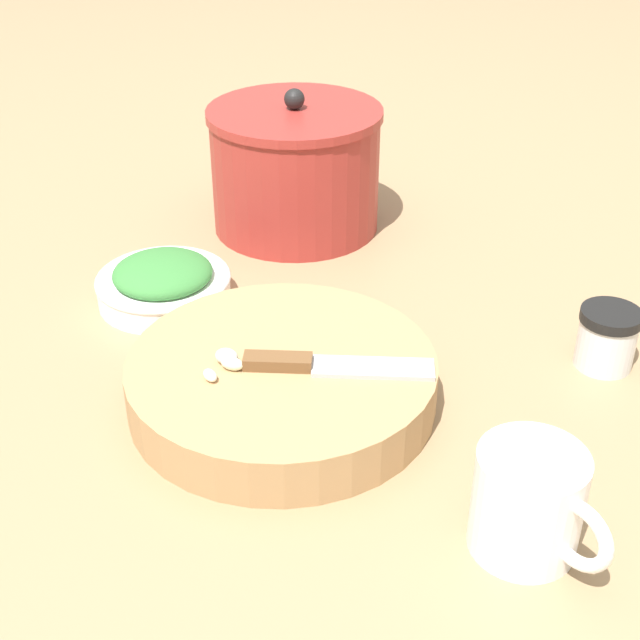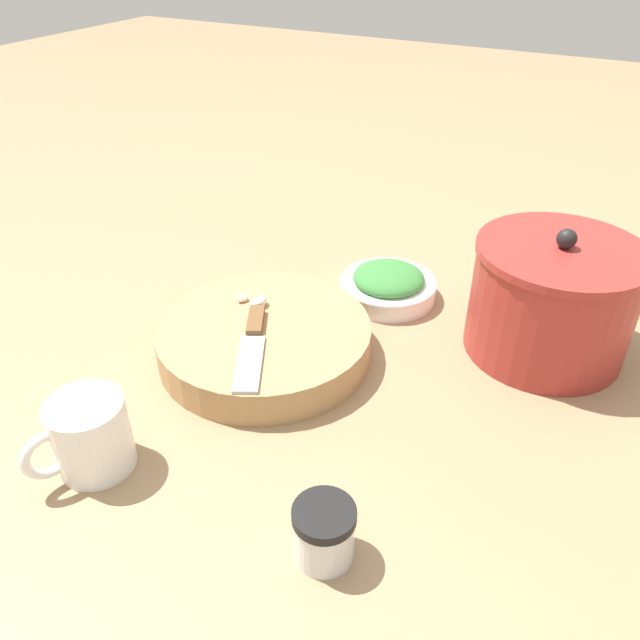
{
  "view_description": "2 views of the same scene",
  "coord_description": "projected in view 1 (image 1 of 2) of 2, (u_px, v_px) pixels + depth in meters",
  "views": [
    {
      "loc": [
        0.4,
        -0.72,
        0.56
      ],
      "look_at": [
        -0.03,
        -0.01,
        0.05
      ],
      "focal_mm": 50.0,
      "sensor_mm": 36.0,
      "label": 1
    },
    {
      "loc": [
        0.61,
        0.33,
        0.58
      ],
      "look_at": [
        -0.02,
        -0.01,
        0.09
      ],
      "focal_mm": 35.0,
      "sensor_mm": 36.0,
      "label": 2
    }
  ],
  "objects": [
    {
      "name": "coffee_mug",
      "position": [
        530.0,
        504.0,
        0.73
      ],
      "size": [
        0.13,
        0.09,
        0.1
      ],
      "color": "white",
      "rests_on": "ground_plane"
    },
    {
      "name": "ground_plane",
      "position": [
        345.0,
        361.0,
        1.0
      ],
      "size": [
        5.0,
        5.0,
        0.0
      ],
      "primitive_type": "plane",
      "color": "#997A56"
    },
    {
      "name": "spice_jar",
      "position": [
        607.0,
        338.0,
        0.97
      ],
      "size": [
        0.07,
        0.07,
        0.07
      ],
      "color": "silver",
      "rests_on": "ground_plane"
    },
    {
      "name": "chef_knife",
      "position": [
        327.0,
        365.0,
        0.89
      ],
      "size": [
        0.18,
        0.11,
        0.01
      ],
      "rotation": [
        0.0,
        0.0,
        5.2
      ],
      "color": "brown",
      "rests_on": "cutting_board"
    },
    {
      "name": "garlic_cloves",
      "position": [
        226.0,
        362.0,
        0.89
      ],
      "size": [
        0.04,
        0.05,
        0.02
      ],
      "color": "#E9EAC4",
      "rests_on": "cutting_board"
    },
    {
      "name": "herb_bowl",
      "position": [
        165.0,
        282.0,
        1.1
      ],
      "size": [
        0.17,
        0.17,
        0.06
      ],
      "color": "white",
      "rests_on": "ground_plane"
    },
    {
      "name": "cutting_board",
      "position": [
        282.0,
        381.0,
        0.92
      ],
      "size": [
        0.32,
        0.32,
        0.05
      ],
      "color": "tan",
      "rests_on": "ground_plane"
    },
    {
      "name": "stock_pot",
      "position": [
        295.0,
        169.0,
        1.25
      ],
      "size": [
        0.24,
        0.24,
        0.2
      ],
      "color": "#9E2D28",
      "rests_on": "ground_plane"
    }
  ]
}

